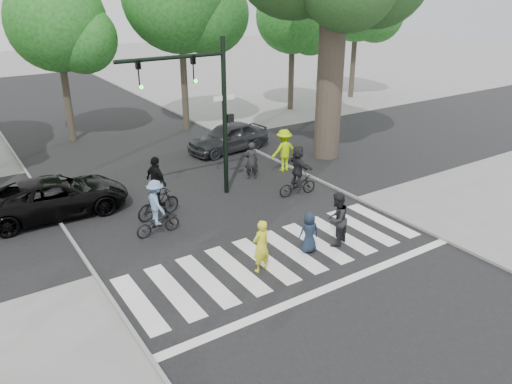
# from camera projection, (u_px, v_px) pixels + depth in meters

# --- Properties ---
(ground) EXTENTS (120.00, 120.00, 0.00)m
(ground) POSITION_uv_depth(u_px,v_px,m) (298.00, 270.00, 14.52)
(ground) COLOR gray
(ground) RESTS_ON ground
(road_stem) EXTENTS (10.00, 70.00, 0.01)m
(road_stem) POSITION_uv_depth(u_px,v_px,m) (215.00, 210.00, 18.36)
(road_stem) COLOR black
(road_stem) RESTS_ON ground
(road_cross) EXTENTS (70.00, 10.00, 0.01)m
(road_cross) POSITION_uv_depth(u_px,v_px,m) (180.00, 184.00, 20.67)
(road_cross) COLOR black
(road_cross) RESTS_ON ground
(curb_left) EXTENTS (0.10, 70.00, 0.10)m
(curb_left) POSITION_uv_depth(u_px,v_px,m) (75.00, 245.00, 15.78)
(curb_left) COLOR gray
(curb_left) RESTS_ON ground
(curb_right) EXTENTS (0.10, 70.00, 0.10)m
(curb_right) POSITION_uv_depth(u_px,v_px,m) (320.00, 181.00, 20.91)
(curb_right) COLOR gray
(curb_right) RESTS_ON ground
(crosswalk) EXTENTS (10.00, 3.85, 0.01)m
(crosswalk) POSITION_uv_depth(u_px,v_px,m) (285.00, 260.00, 15.02)
(crosswalk) COLOR silver
(crosswalk) RESTS_ON ground
(traffic_signal) EXTENTS (4.45, 0.29, 6.00)m
(traffic_signal) POSITION_uv_depth(u_px,v_px,m) (204.00, 98.00, 17.96)
(traffic_signal) COLOR black
(traffic_signal) RESTS_ON ground
(bg_tree_2) EXTENTS (5.04, 4.80, 8.40)m
(bg_tree_2) POSITION_uv_depth(u_px,v_px,m) (63.00, 26.00, 24.18)
(bg_tree_2) COLOR brown
(bg_tree_2) RESTS_ON ground
(bg_tree_4) EXTENTS (4.83, 4.60, 8.15)m
(bg_tree_4) POSITION_uv_depth(u_px,v_px,m) (297.00, 19.00, 30.96)
(bg_tree_4) COLOR brown
(bg_tree_4) RESTS_ON ground
(bg_tree_5) EXTENTS (5.67, 5.40, 9.30)m
(bg_tree_5) POSITION_uv_depth(u_px,v_px,m) (362.00, 5.00, 34.18)
(bg_tree_5) COLOR brown
(bg_tree_5) RESTS_ON ground
(pedestrian_woman) EXTENTS (0.63, 0.46, 1.60)m
(pedestrian_woman) POSITION_uv_depth(u_px,v_px,m) (261.00, 246.00, 14.19)
(pedestrian_woman) COLOR yellow
(pedestrian_woman) RESTS_ON ground
(pedestrian_child) EXTENTS (0.72, 0.56, 1.32)m
(pedestrian_child) POSITION_uv_depth(u_px,v_px,m) (309.00, 232.00, 15.27)
(pedestrian_child) COLOR #192434
(pedestrian_child) RESTS_ON ground
(pedestrian_adult) EXTENTS (1.05, 0.95, 1.77)m
(pedestrian_adult) POSITION_uv_depth(u_px,v_px,m) (337.00, 219.00, 15.61)
(pedestrian_adult) COLOR black
(pedestrian_adult) RESTS_ON ground
(cyclist_left) EXTENTS (1.53, 1.00, 1.92)m
(cyclist_left) POSITION_uv_depth(u_px,v_px,m) (157.00, 212.00, 16.26)
(cyclist_left) COLOR black
(cyclist_left) RESTS_ON ground
(cyclist_mid) EXTENTS (1.81, 1.13, 2.28)m
(cyclist_mid) POSITION_uv_depth(u_px,v_px,m) (157.00, 193.00, 17.42)
(cyclist_mid) COLOR black
(cyclist_mid) RESTS_ON ground
(cyclist_right) EXTENTS (1.65, 1.53, 2.02)m
(cyclist_right) POSITION_uv_depth(u_px,v_px,m) (298.00, 174.00, 19.32)
(cyclist_right) COLOR black
(cyclist_right) RESTS_ON ground
(car_suv) EXTENTS (5.10, 2.52, 1.39)m
(car_suv) POSITION_uv_depth(u_px,v_px,m) (56.00, 196.00, 17.76)
(car_suv) COLOR black
(car_suv) RESTS_ON ground
(car_grey) EXTENTS (4.32, 2.10, 1.42)m
(car_grey) POSITION_uv_depth(u_px,v_px,m) (228.00, 137.00, 24.56)
(car_grey) COLOR #2E3034
(car_grey) RESTS_ON ground
(bystander_hivis) EXTENTS (1.27, 0.79, 1.88)m
(bystander_hivis) POSITION_uv_depth(u_px,v_px,m) (284.00, 150.00, 21.89)
(bystander_hivis) COLOR #AADE04
(bystander_hivis) RESTS_ON ground
(bystander_dark) EXTENTS (0.70, 0.60, 1.62)m
(bystander_dark) POSITION_uv_depth(u_px,v_px,m) (251.00, 161.00, 20.99)
(bystander_dark) COLOR black
(bystander_dark) RESTS_ON ground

